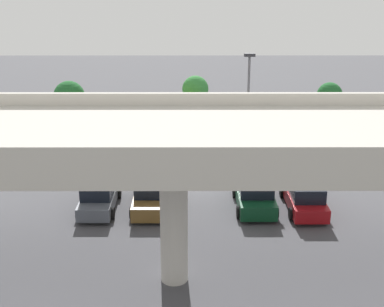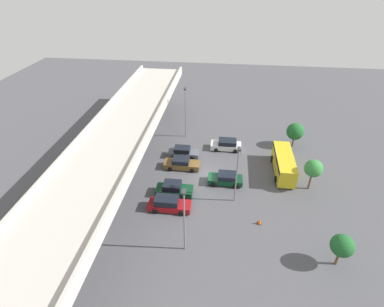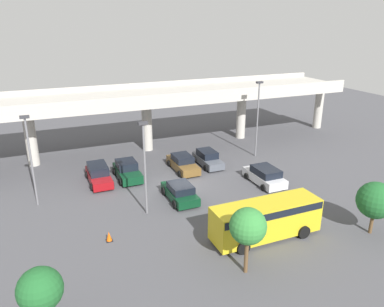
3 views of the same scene
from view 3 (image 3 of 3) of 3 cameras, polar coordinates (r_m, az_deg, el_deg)
The scene contains 16 objects.
ground_plane at distance 33.74m, azimuth -1.33°, elevation -5.08°, with size 104.43×104.43×0.00m, color #4C4C51.
highway_overpass at distance 41.93m, azimuth -7.03°, elevation 8.13°, with size 49.86×7.90×7.10m.
parked_car_0 at distance 35.43m, azimuth -14.05°, elevation -3.09°, with size 2.04×4.82×1.64m.
parked_car_1 at distance 35.74m, azimuth -9.85°, elevation -2.58°, with size 2.16×4.44×1.68m.
parked_car_2 at distance 31.11m, azimuth -1.83°, elevation -5.90°, with size 2.14×4.35×1.48m.
parked_car_3 at distance 37.17m, azimuth -1.41°, elevation -1.49°, with size 2.10×4.83×1.53m.
parked_car_4 at distance 38.41m, azimuth 2.40°, elevation -0.76°, with size 1.97×4.39×1.55m.
parked_car_5 at distance 34.77m, azimuth 11.03°, elevation -3.34°, with size 2.24×4.54×1.57m.
shuttle_bus at distance 26.18m, azimuth 11.22°, elevation -9.48°, with size 7.67×2.55×2.58m.
lamp_post_near_aisle at distance 40.45m, azimuth 9.99°, elevation 6.02°, with size 0.70×0.35×8.17m.
lamp_post_mid_lot at distance 27.78m, azimuth -7.23°, elevation -1.14°, with size 0.70×0.35×7.32m.
lamp_post_by_overpass at distance 31.46m, azimuth -23.44°, elevation -0.06°, with size 0.70×0.35×7.41m.
tree_front_left at distance 19.49m, azimuth -22.15°, elevation -18.68°, with size 2.11×2.11×3.58m.
tree_front_centre at distance 21.86m, azimuth 8.53°, elevation -10.94°, with size 2.16×2.16×4.19m.
tree_front_right at distance 28.59m, azimuth 26.19°, elevation -6.42°, with size 2.56×2.56×3.83m.
traffic_cone at distance 26.49m, azimuth -12.53°, elevation -12.26°, with size 0.44×0.44×0.70m.
Camera 3 is at (-11.23, -28.50, 14.15)m, focal length 35.00 mm.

